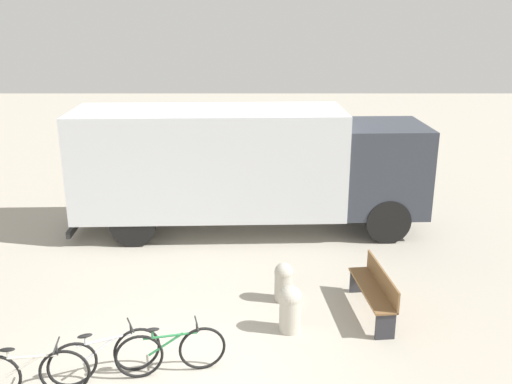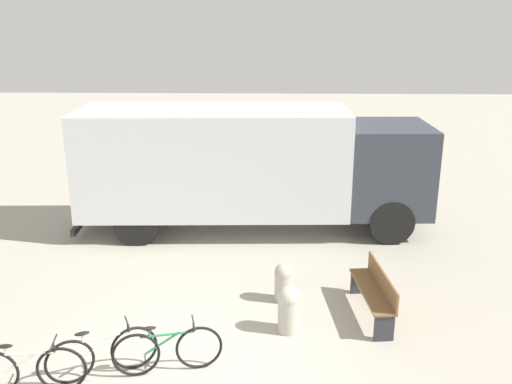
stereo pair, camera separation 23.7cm
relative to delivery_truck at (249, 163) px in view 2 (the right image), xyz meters
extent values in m
plane|color=#A8A091|center=(-0.82, -6.22, -1.72)|extent=(60.00, 60.00, 0.00)
cube|color=silver|center=(-0.86, -0.03, 0.07)|extent=(6.54, 2.43, 2.52)
cube|color=#333842|center=(3.37, 0.12, -0.12)|extent=(2.08, 2.19, 2.14)
cube|color=black|center=(-4.14, -0.14, -1.43)|extent=(0.17, 2.10, 0.16)
cylinder|color=black|center=(3.34, 1.06, -1.19)|extent=(1.07, 0.32, 1.07)
cylinder|color=black|center=(3.40, -0.83, -1.19)|extent=(1.07, 0.32, 1.07)
cylinder|color=black|center=(-2.67, 0.85, -1.19)|extent=(1.07, 0.32, 1.07)
cylinder|color=black|center=(-2.61, -1.03, -1.19)|extent=(1.07, 0.32, 1.07)
cube|color=brown|center=(2.37, -4.21, -1.22)|extent=(0.57, 1.82, 0.03)
cube|color=brown|center=(2.55, -4.19, -1.04)|extent=(0.21, 1.78, 0.40)
cube|color=#2D2D33|center=(2.46, -5.05, -1.48)|extent=(0.34, 0.08, 0.48)
cube|color=#2D2D33|center=(2.29, -3.37, -1.48)|extent=(0.34, 0.08, 0.48)
torus|color=black|center=(-2.49, -6.48, -1.35)|extent=(0.73, 0.13, 0.73)
cylinder|color=silver|center=(-2.96, -6.54, -1.06)|extent=(0.81, 0.14, 0.04)
cylinder|color=silver|center=(-3.03, -6.55, -1.20)|extent=(0.54, 0.10, 0.34)
cylinder|color=silver|center=(-3.22, -6.57, -1.00)|extent=(0.03, 0.03, 0.12)
ellipsoid|color=black|center=(-3.22, -6.57, -0.92)|extent=(0.23, 0.12, 0.05)
cylinder|color=black|center=(-2.56, -6.49, -0.99)|extent=(0.03, 0.03, 0.15)
cylinder|color=black|center=(-2.56, -6.49, -0.91)|extent=(0.08, 0.44, 0.02)
torus|color=black|center=(-2.43, -6.31, -1.35)|extent=(0.68, 0.34, 0.73)
torus|color=black|center=(-1.55, -5.91, -1.35)|extent=(0.68, 0.34, 0.73)
cylinder|color=silver|center=(-1.99, -6.11, -1.06)|extent=(0.76, 0.37, 0.04)
cylinder|color=silver|center=(-2.05, -6.14, -1.20)|extent=(0.51, 0.26, 0.34)
cylinder|color=silver|center=(-2.23, -6.22, -1.00)|extent=(0.03, 0.03, 0.12)
ellipsoid|color=black|center=(-2.23, -6.22, -0.92)|extent=(0.24, 0.17, 0.05)
cylinder|color=black|center=(-1.62, -5.94, -0.99)|extent=(0.03, 0.03, 0.15)
cylinder|color=black|center=(-1.62, -5.94, -0.91)|extent=(0.20, 0.41, 0.02)
torus|color=black|center=(-1.48, -6.10, -1.35)|extent=(0.72, 0.21, 0.73)
torus|color=black|center=(-0.55, -5.88, -1.35)|extent=(0.72, 0.21, 0.73)
cylinder|color=#26723F|center=(-1.02, -5.99, -1.06)|extent=(0.80, 0.22, 0.04)
cylinder|color=#26723F|center=(-1.09, -6.01, -1.20)|extent=(0.54, 0.16, 0.34)
cylinder|color=#26723F|center=(-1.28, -6.05, -1.00)|extent=(0.03, 0.03, 0.12)
ellipsoid|color=black|center=(-1.28, -6.05, -0.92)|extent=(0.23, 0.14, 0.05)
cylinder|color=black|center=(-0.62, -5.90, -0.99)|extent=(0.03, 0.03, 0.15)
cylinder|color=black|center=(-0.62, -5.90, -0.91)|extent=(0.12, 0.43, 0.02)
cylinder|color=#B2AD9E|center=(0.86, -4.78, -1.39)|extent=(0.38, 0.38, 0.65)
sphere|color=#B2AD9E|center=(0.86, -4.78, -1.07)|extent=(0.39, 0.39, 0.39)
cylinder|color=#B2AD9E|center=(0.80, -3.69, -1.42)|extent=(0.34, 0.34, 0.59)
sphere|color=#B2AD9E|center=(0.80, -3.69, -1.13)|extent=(0.36, 0.36, 0.36)
camera|label=1|loc=(0.27, -13.48, 3.65)|focal=40.00mm
camera|label=2|loc=(0.51, -13.48, 3.65)|focal=40.00mm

